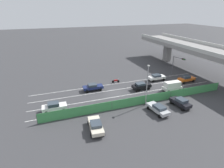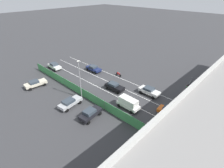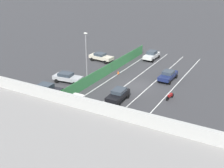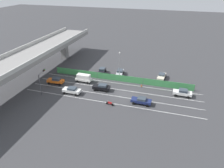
{
  "view_description": "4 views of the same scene",
  "coord_description": "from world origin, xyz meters",
  "px_view_note": "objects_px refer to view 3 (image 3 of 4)",
  "views": [
    {
      "loc": [
        33.55,
        -13.04,
        17.41
      ],
      "look_at": [
        -1.8,
        -0.16,
        1.51
      ],
      "focal_mm": 29.01,
      "sensor_mm": 36.0,
      "label": 1
    },
    {
      "loc": [
        23.96,
        28.13,
        19.62
      ],
      "look_at": [
        1.42,
        6.8,
        2.24
      ],
      "focal_mm": 27.86,
      "sensor_mm": 36.0,
      "label": 2
    },
    {
      "loc": [
        -16.32,
        37.29,
        17.01
      ],
      "look_at": [
        1.47,
        5.51,
        1.93
      ],
      "focal_mm": 46.34,
      "sensor_mm": 36.0,
      "label": 3
    },
    {
      "loc": [
        -42.45,
        -9.39,
        25.34
      ],
      "look_at": [
        0.02,
        3.54,
        2.22
      ],
      "focal_mm": 32.99,
      "sensor_mm": 36.0,
      "label": 4
    }
  ],
  "objects_px": {
    "car_taxi_orange": "(57,143)",
    "parked_sedan_dark": "(47,89)",
    "car_sedan_black": "(118,95)",
    "street_lamp": "(86,54)",
    "car_sedan_white": "(152,55)",
    "motorcycle": "(170,96)",
    "car_sedan_navy": "(168,75)",
    "parked_wagon_silver": "(67,77)",
    "car_van_white": "(72,106)",
    "traffic_cone": "(118,72)",
    "parked_sedan_cream": "(101,57)",
    "traffic_light": "(96,133)",
    "car_hatchback_white": "(120,123)"
  },
  "relations": [
    {
      "from": "car_van_white",
      "to": "car_taxi_orange",
      "type": "distance_m",
      "value": 7.38
    },
    {
      "from": "car_sedan_white",
      "to": "car_sedan_black",
      "type": "relative_size",
      "value": 0.99
    },
    {
      "from": "traffic_cone",
      "to": "car_taxi_orange",
      "type": "bearing_deg",
      "value": 102.83
    },
    {
      "from": "car_hatchback_white",
      "to": "parked_wagon_silver",
      "type": "bearing_deg",
      "value": -31.87
    },
    {
      "from": "car_taxi_orange",
      "to": "car_sedan_navy",
      "type": "xyz_separation_m",
      "value": [
        -3.17,
        -23.46,
        -0.07
      ]
    },
    {
      "from": "motorcycle",
      "to": "parked_sedan_dark",
      "type": "bearing_deg",
      "value": 25.18
    },
    {
      "from": "motorcycle",
      "to": "traffic_light",
      "type": "relative_size",
      "value": 0.36
    },
    {
      "from": "car_sedan_white",
      "to": "car_sedan_black",
      "type": "bearing_deg",
      "value": 98.85
    },
    {
      "from": "car_hatchback_white",
      "to": "car_sedan_white",
      "type": "bearing_deg",
      "value": -75.54
    },
    {
      "from": "car_sedan_white",
      "to": "traffic_cone",
      "type": "distance_m",
      "value": 10.34
    },
    {
      "from": "car_sedan_white",
      "to": "street_lamp",
      "type": "bearing_deg",
      "value": 77.33
    },
    {
      "from": "traffic_cone",
      "to": "car_sedan_navy",
      "type": "bearing_deg",
      "value": -170.81
    },
    {
      "from": "parked_wagon_silver",
      "to": "street_lamp",
      "type": "height_order",
      "value": "street_lamp"
    },
    {
      "from": "motorcycle",
      "to": "parked_sedan_dark",
      "type": "height_order",
      "value": "parked_sedan_dark"
    },
    {
      "from": "parked_sedan_cream",
      "to": "traffic_light",
      "type": "relative_size",
      "value": 0.9
    },
    {
      "from": "car_van_white",
      "to": "motorcycle",
      "type": "height_order",
      "value": "car_van_white"
    },
    {
      "from": "car_van_white",
      "to": "car_sedan_navy",
      "type": "relative_size",
      "value": 0.97
    },
    {
      "from": "car_taxi_orange",
      "to": "parked_sedan_dark",
      "type": "relative_size",
      "value": 1.03
    },
    {
      "from": "car_sedan_white",
      "to": "car_sedan_navy",
      "type": "relative_size",
      "value": 0.96
    },
    {
      "from": "car_van_white",
      "to": "parked_sedan_dark",
      "type": "bearing_deg",
      "value": -24.71
    },
    {
      "from": "motorcycle",
      "to": "traffic_light",
      "type": "xyz_separation_m",
      "value": [
        0.87,
        17.45,
        3.38
      ]
    },
    {
      "from": "parked_wagon_silver",
      "to": "traffic_light",
      "type": "xyz_separation_m",
      "value": [
        -15.03,
        15.47,
        2.96
      ]
    },
    {
      "from": "car_sedan_navy",
      "to": "parked_wagon_silver",
      "type": "height_order",
      "value": "parked_wagon_silver"
    },
    {
      "from": "car_van_white",
      "to": "parked_wagon_silver",
      "type": "height_order",
      "value": "car_van_white"
    },
    {
      "from": "parked_sedan_cream",
      "to": "motorcycle",
      "type": "bearing_deg",
      "value": 149.96
    },
    {
      "from": "motorcycle",
      "to": "parked_sedan_dark",
      "type": "distance_m",
      "value": 17.04
    },
    {
      "from": "car_sedan_black",
      "to": "traffic_cone",
      "type": "bearing_deg",
      "value": -62.1
    },
    {
      "from": "car_sedan_white",
      "to": "street_lamp",
      "type": "distance_m",
      "value": 17.53
    },
    {
      "from": "car_sedan_white",
      "to": "motorcycle",
      "type": "relative_size",
      "value": 2.26
    },
    {
      "from": "car_hatchback_white",
      "to": "parked_sedan_cream",
      "type": "distance_m",
      "value": 25.0
    },
    {
      "from": "car_sedan_black",
      "to": "car_sedan_navy",
      "type": "bearing_deg",
      "value": -107.42
    },
    {
      "from": "traffic_light",
      "to": "traffic_cone",
      "type": "bearing_deg",
      "value": -66.35
    },
    {
      "from": "car_van_white",
      "to": "car_sedan_white",
      "type": "bearing_deg",
      "value": -89.98
    },
    {
      "from": "car_sedan_white",
      "to": "motorcycle",
      "type": "height_order",
      "value": "car_sedan_white"
    },
    {
      "from": "car_van_white",
      "to": "car_sedan_black",
      "type": "height_order",
      "value": "car_van_white"
    },
    {
      "from": "car_sedan_white",
      "to": "parked_sedan_dark",
      "type": "relative_size",
      "value": 1.0
    },
    {
      "from": "parked_wagon_silver",
      "to": "motorcycle",
      "type": "bearing_deg",
      "value": -172.91
    },
    {
      "from": "parked_sedan_cream",
      "to": "traffic_light",
      "type": "height_order",
      "value": "traffic_light"
    },
    {
      "from": "traffic_light",
      "to": "parked_wagon_silver",
      "type": "bearing_deg",
      "value": -45.84
    },
    {
      "from": "car_sedan_white",
      "to": "traffic_cone",
      "type": "xyz_separation_m",
      "value": [
        1.88,
        10.15,
        -0.65
      ]
    },
    {
      "from": "car_sedan_navy",
      "to": "parked_wagon_silver",
      "type": "distance_m",
      "value": 15.81
    },
    {
      "from": "car_sedan_navy",
      "to": "car_sedan_black",
      "type": "bearing_deg",
      "value": 72.58
    },
    {
      "from": "car_sedan_black",
      "to": "street_lamp",
      "type": "height_order",
      "value": "street_lamp"
    },
    {
      "from": "car_van_white",
      "to": "traffic_cone",
      "type": "bearing_deg",
      "value": -83.04
    },
    {
      "from": "car_van_white",
      "to": "street_lamp",
      "type": "bearing_deg",
      "value": -67.19
    },
    {
      "from": "street_lamp",
      "to": "car_van_white",
      "type": "bearing_deg",
      "value": 112.81
    },
    {
      "from": "car_hatchback_white",
      "to": "traffic_cone",
      "type": "bearing_deg",
      "value": -61.44
    },
    {
      "from": "parked_wagon_silver",
      "to": "parked_sedan_dark",
      "type": "xyz_separation_m",
      "value": [
        -0.49,
        5.27,
        0.06
      ]
    },
    {
      "from": "parked_wagon_silver",
      "to": "traffic_light",
      "type": "height_order",
      "value": "traffic_light"
    },
    {
      "from": "traffic_cone",
      "to": "parked_sedan_cream",
      "type": "bearing_deg",
      "value": -36.68
    }
  ]
}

